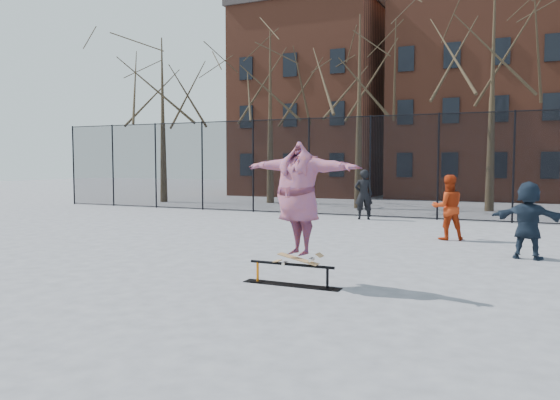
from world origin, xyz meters
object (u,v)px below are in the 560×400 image
at_px(skate_rail, 291,277).
at_px(bystander_navy, 528,220).
at_px(skater, 298,202).
at_px(bystander_black, 364,195).
at_px(skateboard, 298,261).
at_px(bystander_red, 448,207).

height_order(skate_rail, bystander_navy, bystander_navy).
xyz_separation_m(skater, bystander_navy, (3.63, 4.64, -0.60)).
relative_size(skater, bystander_navy, 1.38).
distance_m(skater, bystander_black, 11.51).
distance_m(skater, bystander_navy, 5.92).
bearing_deg(skateboard, bystander_red, 77.37).
relative_size(skateboard, bystander_navy, 0.46).
bearing_deg(skater, skate_rail, -165.69).
bearing_deg(bystander_red, bystander_navy, 107.01).
bearing_deg(skateboard, skater, 0.00).
distance_m(skate_rail, bystander_black, 11.50).
bearing_deg(skate_rail, skateboard, 0.00).
distance_m(skate_rail, skateboard, 0.32).
bearing_deg(skater, skateboard, 0.00).
relative_size(skater, bystander_black, 1.28).
height_order(skateboard, bystander_red, bystander_red).
bearing_deg(skater, bystander_red, 91.68).
xyz_separation_m(skater, bystander_black, (-2.08, 11.31, -0.53)).
height_order(bystander_black, bystander_navy, bystander_black).
relative_size(skate_rail, bystander_red, 1.00).
relative_size(skateboard, bystander_red, 0.44).
bearing_deg(skateboard, bystander_navy, 51.92).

